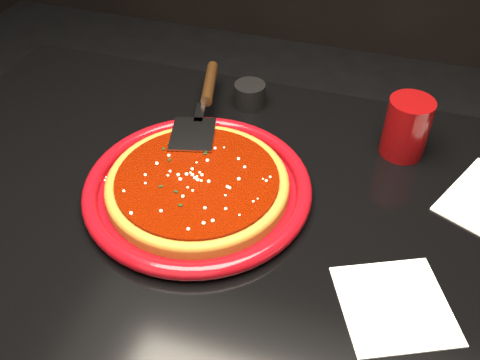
# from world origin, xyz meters

# --- Properties ---
(table) EXTENTS (1.20, 0.80, 0.75)m
(table) POSITION_xyz_m (0.00, 0.00, 0.38)
(table) COLOR black
(table) RESTS_ON floor
(plate) EXTENTS (0.42, 0.42, 0.03)m
(plate) POSITION_xyz_m (-0.08, 0.05, 0.76)
(plate) COLOR maroon
(plate) RESTS_ON table
(pizza_crust) EXTENTS (0.34, 0.34, 0.01)m
(pizza_crust) POSITION_xyz_m (-0.08, 0.05, 0.77)
(pizza_crust) COLOR brown
(pizza_crust) RESTS_ON plate
(pizza_crust_rim) EXTENTS (0.34, 0.34, 0.02)m
(pizza_crust_rim) POSITION_xyz_m (-0.08, 0.05, 0.77)
(pizza_crust_rim) COLOR brown
(pizza_crust_rim) RESTS_ON plate
(pizza_sauce) EXTENTS (0.30, 0.30, 0.01)m
(pizza_sauce) POSITION_xyz_m (-0.08, 0.05, 0.78)
(pizza_sauce) COLOR #701000
(pizza_sauce) RESTS_ON plate
(parmesan_dusting) EXTENTS (0.25, 0.25, 0.01)m
(parmesan_dusting) POSITION_xyz_m (-0.08, 0.05, 0.79)
(parmesan_dusting) COLOR beige
(parmesan_dusting) RESTS_ON plate
(basil_flecks) EXTENTS (0.23, 0.23, 0.00)m
(basil_flecks) POSITION_xyz_m (-0.08, 0.05, 0.79)
(basil_flecks) COLOR black
(basil_flecks) RESTS_ON plate
(pizza_server) EXTENTS (0.16, 0.32, 0.02)m
(pizza_server) POSITION_xyz_m (-0.14, 0.22, 0.79)
(pizza_server) COLOR #B7BABE
(pizza_server) RESTS_ON plate
(cup) EXTENTS (0.10, 0.10, 0.10)m
(cup) POSITION_xyz_m (0.21, 0.25, 0.80)
(cup) COLOR maroon
(cup) RESTS_ON table
(napkin_a) EXTENTS (0.18, 0.18, 0.00)m
(napkin_a) POSITION_xyz_m (0.23, -0.07, 0.75)
(napkin_a) COLOR white
(napkin_a) RESTS_ON table
(ramekin) EXTENTS (0.07, 0.07, 0.05)m
(ramekin) POSITION_xyz_m (-0.08, 0.31, 0.77)
(ramekin) COLOR black
(ramekin) RESTS_ON table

